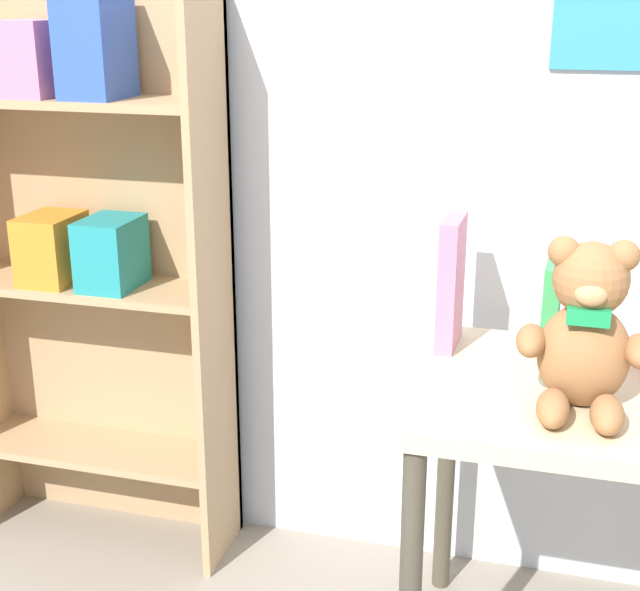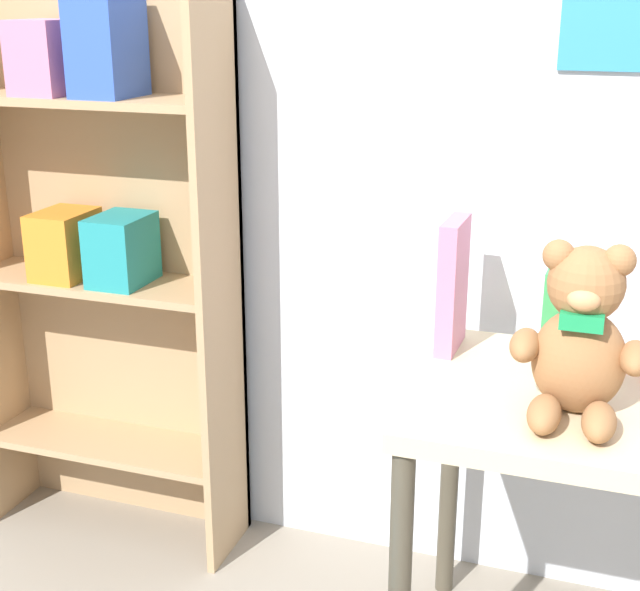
% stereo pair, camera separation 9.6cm
% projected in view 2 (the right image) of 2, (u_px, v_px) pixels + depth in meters
% --- Properties ---
extents(wall_back, '(4.80, 0.07, 2.50)m').
position_uv_depth(wall_back, '(496.00, 20.00, 1.78)').
color(wall_back, silver).
rests_on(wall_back, ground_plane).
extents(bookshelf_side, '(0.65, 0.22, 1.32)m').
position_uv_depth(bookshelf_side, '(104.00, 242.00, 2.09)').
color(bookshelf_side, tan).
rests_on(bookshelf_side, ground_plane).
extents(display_table, '(0.64, 0.51, 0.63)m').
position_uv_depth(display_table, '(593.00, 445.00, 1.59)').
color(display_table, beige).
rests_on(display_table, ground_plane).
extents(teddy_bear, '(0.23, 0.21, 0.30)m').
position_uv_depth(teddy_bear, '(581.00, 339.00, 1.46)').
color(teddy_bear, '#99663D').
rests_on(teddy_bear, display_table).
extents(book_standing_pink, '(0.04, 0.14, 0.26)m').
position_uv_depth(book_standing_pink, '(453.00, 285.00, 1.74)').
color(book_standing_pink, '#D17093').
rests_on(book_standing_pink, display_table).
extents(book_standing_green, '(0.03, 0.12, 0.19)m').
position_uv_depth(book_standing_green, '(553.00, 313.00, 1.70)').
color(book_standing_green, '#33934C').
rests_on(book_standing_green, display_table).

